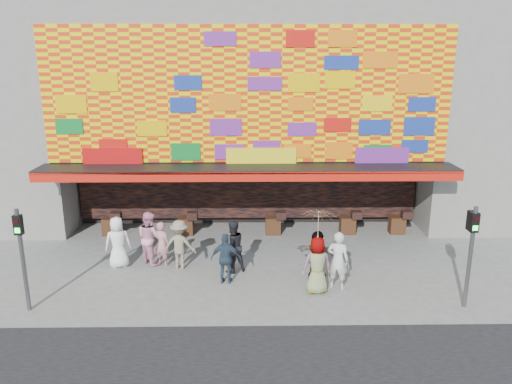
% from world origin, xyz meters
% --- Properties ---
extents(ground, '(90.00, 90.00, 0.00)m').
position_xyz_m(ground, '(0.00, 0.00, 0.00)').
color(ground, slate).
rests_on(ground, ground).
extents(shop_building, '(15.20, 9.40, 10.00)m').
position_xyz_m(shop_building, '(0.00, 8.18, 5.23)').
color(shop_building, gray).
rests_on(shop_building, ground).
extents(signal_left, '(0.22, 0.20, 3.00)m').
position_xyz_m(signal_left, '(-6.20, -1.50, 1.86)').
color(signal_left, '#59595B').
rests_on(signal_left, ground).
extents(signal_right, '(0.22, 0.20, 3.00)m').
position_xyz_m(signal_right, '(6.20, -1.50, 1.86)').
color(signal_right, '#59595B').
rests_on(signal_right, ground).
extents(ped_a, '(0.97, 0.74, 1.77)m').
position_xyz_m(ped_a, '(-4.38, 1.46, 0.88)').
color(ped_a, white).
rests_on(ped_a, ground).
extents(ped_b, '(0.68, 0.60, 1.56)m').
position_xyz_m(ped_b, '(-2.93, 1.57, 0.78)').
color(ped_b, '#C47E86').
rests_on(ped_b, ground).
extents(ped_c, '(1.09, 1.01, 1.79)m').
position_xyz_m(ped_c, '(-0.52, 1.01, 0.90)').
color(ped_c, '#232227').
rests_on(ped_c, ground).
extents(ped_d, '(1.19, 0.82, 1.69)m').
position_xyz_m(ped_d, '(-2.28, 1.31, 0.85)').
color(ped_d, gray).
rests_on(ped_d, ground).
extents(ped_e, '(0.99, 0.49, 1.64)m').
position_xyz_m(ped_e, '(-0.69, 0.16, 0.82)').
color(ped_e, '#2E3F50').
rests_on(ped_e, ground).
extents(ped_f, '(1.51, 0.98, 1.56)m').
position_xyz_m(ped_f, '(2.23, 0.60, 0.78)').
color(ped_f, gray).
rests_on(ped_f, ground).
extents(ped_g, '(0.94, 0.68, 1.77)m').
position_xyz_m(ped_g, '(2.07, -0.55, 0.89)').
color(ped_g, gray).
rests_on(ped_g, ground).
extents(ped_h, '(0.78, 0.65, 1.83)m').
position_xyz_m(ped_h, '(2.74, -0.25, 0.92)').
color(ped_h, silver).
rests_on(ped_h, ground).
extents(ped_i, '(1.13, 1.13, 1.85)m').
position_xyz_m(ped_i, '(-3.38, 1.77, 0.93)').
color(ped_i, '#F7A0C0').
rests_on(ped_i, ground).
extents(parasol, '(1.18, 1.19, 1.88)m').
position_xyz_m(parasol, '(2.07, -0.55, 2.16)').
color(parasol, beige).
rests_on(parasol, ground).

